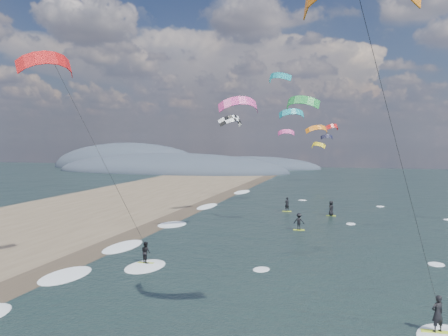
# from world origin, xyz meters

# --- Properties ---
(ground) EXTENTS (260.00, 260.00, 0.00)m
(ground) POSITION_xyz_m (0.00, 0.00, 0.00)
(ground) COLOR black
(ground) RESTS_ON ground
(wet_sand_strip) EXTENTS (3.00, 240.00, 0.00)m
(wet_sand_strip) POSITION_xyz_m (-12.00, 10.00, 0.00)
(wet_sand_strip) COLOR #382D23
(wet_sand_strip) RESTS_ON ground
(coastal_hills) EXTENTS (80.00, 41.00, 15.00)m
(coastal_hills) POSITION_xyz_m (-44.84, 107.86, 0.00)
(coastal_hills) COLOR #3D4756
(coastal_hills) RESTS_ON ground
(kitesurfer_near_a) EXTENTS (7.87, 8.61, 16.05)m
(kitesurfer_near_a) POSITION_xyz_m (8.99, -2.90, 12.27)
(kitesurfer_near_a) COLOR #C3E528
(kitesurfer_near_a) RESTS_ON ground
(kitesurfer_near_b) EXTENTS (6.73, 9.16, 15.08)m
(kitesurfer_near_b) POSITION_xyz_m (-8.78, 6.15, 9.64)
(kitesurfer_near_b) COLOR #C3E528
(kitesurfer_near_b) RESTS_ON ground
(far_kitesurfers) EXTENTS (6.60, 12.73, 1.78)m
(far_kitesurfers) POSITION_xyz_m (3.10, 32.19, 0.87)
(far_kitesurfers) COLOR #C3E528
(far_kitesurfers) RESTS_ON ground
(bg_kite_field) EXTENTS (11.85, 74.50, 11.24)m
(bg_kite_field) POSITION_xyz_m (-0.52, 52.01, 11.92)
(bg_kite_field) COLOR teal
(bg_kite_field) RESTS_ON ground
(shoreline_surf) EXTENTS (2.40, 79.40, 0.11)m
(shoreline_surf) POSITION_xyz_m (-10.80, 14.75, 0.00)
(shoreline_surf) COLOR white
(shoreline_surf) RESTS_ON ground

